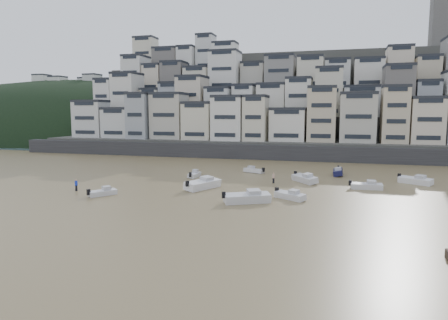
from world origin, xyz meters
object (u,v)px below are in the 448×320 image
(boat_c, at_px, (203,183))
(person_blue, at_px, (76,185))
(boat_d, at_px, (367,185))
(boat_i, at_px, (338,171))
(boat_e, at_px, (305,178))
(boat_j, at_px, (103,191))
(boat_a, at_px, (247,196))
(person_pink, at_px, (274,178))
(boat_f, at_px, (194,174))
(boat_b, at_px, (290,194))
(boat_g, at_px, (415,179))
(boat_h, at_px, (254,170))

(boat_c, height_order, person_blue, boat_c)
(boat_c, distance_m, boat_d, 24.42)
(boat_i, bearing_deg, boat_e, -28.54)
(boat_j, bearing_deg, boat_a, -52.73)
(person_pink, bearing_deg, boat_j, -143.33)
(boat_f, distance_m, boat_i, 26.03)
(boat_a, relative_size, boat_e, 1.11)
(boat_b, bearing_deg, boat_a, -111.63)
(boat_j, bearing_deg, boat_d, -33.40)
(boat_b, bearing_deg, boat_g, 75.06)
(boat_b, relative_size, person_pink, 2.77)
(boat_b, distance_m, boat_f, 22.56)
(boat_c, bearing_deg, person_blue, 134.76)
(boat_b, relative_size, boat_i, 0.89)
(person_blue, bearing_deg, person_pink, 27.81)
(boat_i, height_order, boat_j, boat_i)
(boat_d, relative_size, person_pink, 2.85)
(boat_c, xyz_separation_m, boat_f, (-4.86, 9.66, -0.35))
(boat_g, distance_m, person_blue, 52.38)
(boat_b, height_order, boat_d, boat_d)
(boat_j, bearing_deg, boat_i, -14.92)
(person_blue, bearing_deg, boat_c, 20.83)
(boat_g, height_order, boat_j, boat_g)
(boat_d, bearing_deg, boat_f, 171.31)
(boat_b, distance_m, boat_h, 22.93)
(boat_a, height_order, person_blue, boat_a)
(boat_h, bearing_deg, boat_j, 81.51)
(boat_f, height_order, person_pink, person_pink)
(boat_j, bearing_deg, boat_c, -20.60)
(boat_e, xyz_separation_m, boat_g, (17.14, 3.37, -0.04))
(person_pink, bearing_deg, boat_f, 171.58)
(boat_a, distance_m, boat_b, 6.16)
(boat_a, xyz_separation_m, boat_j, (-20.15, -1.07, -0.31))
(boat_b, xyz_separation_m, boat_h, (-9.12, 21.04, -0.05))
(boat_a, bearing_deg, boat_e, 42.76)
(boat_d, height_order, person_pink, person_pink)
(boat_d, bearing_deg, boat_c, -167.02)
(boat_j, relative_size, person_blue, 2.41)
(boat_f, bearing_deg, boat_h, -49.91)
(boat_b, relative_size, boat_c, 0.70)
(boat_a, xyz_separation_m, person_blue, (-25.62, 0.66, -0.01))
(boat_c, bearing_deg, boat_e, -32.20)
(boat_d, bearing_deg, boat_e, 158.62)
(boat_a, bearing_deg, boat_f, 100.17)
(boat_e, relative_size, boat_j, 1.39)
(boat_b, xyz_separation_m, boat_g, (18.01, 16.54, 0.10))
(boat_e, height_order, person_blue, person_blue)
(boat_d, xyz_separation_m, boat_j, (-35.35, -14.54, -0.11))
(boat_d, xyz_separation_m, boat_h, (-19.33, 11.17, -0.07))
(boat_a, distance_m, person_blue, 25.63)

